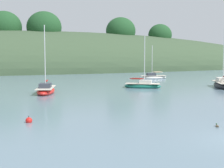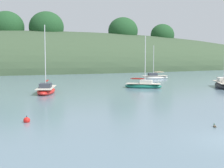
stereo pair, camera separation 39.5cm
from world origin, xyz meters
The scene contains 7 objects.
far_shoreline_hill centered at (0.02, 72.52, 0.19)m, with size 150.00×36.00×24.41m.
sailboat_navy_dinghy centered at (14.26, 38.30, 0.31)m, with size 4.82×2.28×5.88m.
sailboat_red_portside centered at (-6.41, 24.10, 0.36)m, with size 3.36×5.85×7.79m.
sailboat_orange_cutter centered at (6.27, 25.55, 0.32)m, with size 4.89×3.89×6.79m.
sailboat_teal_outer centered at (16.25, 22.25, 0.39)m, with size 4.60×6.56×8.52m.
mooring_buoy_channel centered at (-10.01, 8.62, 0.12)m, with size 0.44×0.44×0.54m.
duck_lone_right centered at (0.79, 3.25, 0.05)m, with size 0.28×0.42×0.24m.
Camera 1 is at (-12.42, -13.85, 4.63)m, focal length 54.30 mm.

